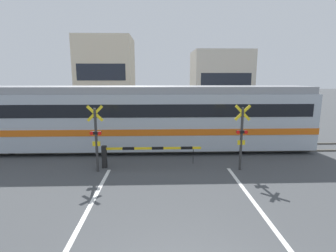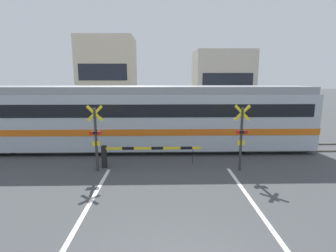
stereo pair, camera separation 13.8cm
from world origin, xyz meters
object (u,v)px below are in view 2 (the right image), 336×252
(crossing_barrier_far, at_px, (191,127))
(commuter_train, at_px, (129,116))
(crossing_barrier_near, at_px, (132,152))
(pedestrian, at_px, (168,117))
(crossing_signal_right, at_px, (241,135))
(crossing_signal_left, at_px, (96,136))

(crossing_barrier_far, bearing_deg, commuter_train, -141.90)
(crossing_barrier_near, relative_size, crossing_barrier_far, 1.00)
(crossing_barrier_far, distance_m, pedestrian, 3.45)
(crossing_barrier_near, relative_size, pedestrian, 2.75)
(crossing_barrier_far, distance_m, crossing_signal_right, 6.45)
(commuter_train, relative_size, crossing_barrier_far, 4.45)
(crossing_barrier_near, distance_m, crossing_barrier_far, 6.59)
(crossing_barrier_near, xyz_separation_m, crossing_barrier_far, (3.19, 5.77, 0.00))
(crossing_barrier_near, distance_m, crossing_signal_right, 4.73)
(pedestrian, bearing_deg, crossing_barrier_far, -66.27)
(crossing_signal_right, relative_size, pedestrian, 1.78)
(commuter_train, xyz_separation_m, pedestrian, (2.25, 6.01, -0.94))
(crossing_barrier_near, bearing_deg, crossing_signal_right, -5.69)
(crossing_signal_right, bearing_deg, crossing_barrier_far, 103.07)
(crossing_barrier_far, distance_m, crossing_signal_left, 7.81)
(crossing_barrier_far, relative_size, pedestrian, 2.75)
(crossing_barrier_near, bearing_deg, crossing_signal_left, -162.30)
(commuter_train, height_order, crossing_barrier_far, commuter_train)
(crossing_signal_left, bearing_deg, crossing_barrier_far, 53.37)
(commuter_train, bearing_deg, pedestrian, 69.44)
(crossing_signal_left, bearing_deg, crossing_signal_right, 0.00)
(commuter_train, distance_m, crossing_barrier_near, 3.16)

